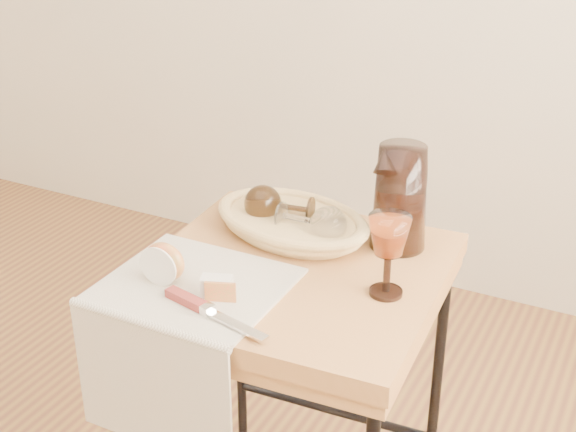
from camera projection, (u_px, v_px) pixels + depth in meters
The scene contains 10 objects.
side_table at pixel (292, 415), 1.70m from camera, with size 0.56×0.56×0.71m, color brown, non-canonical shape.
tea_towel at pixel (194, 285), 1.48m from camera, with size 0.33×0.29×0.01m, color silver.
bread_basket at pixel (292, 224), 1.66m from camera, with size 0.31×0.21×0.04m, color #A28A4C, non-canonical shape.
goblet_lying_a at pixel (283, 207), 1.67m from camera, with size 0.13×0.08×0.08m, color #45301A, non-canonical shape.
goblet_lying_b at pixel (308, 220), 1.62m from camera, with size 0.12×0.08×0.08m, color white, non-canonical shape.
pitcher at pixel (400, 197), 1.58m from camera, with size 0.15×0.23×0.25m, color black, non-canonical shape.
wine_goblet at pixel (388, 256), 1.42m from camera, with size 0.08×0.08×0.16m, color white, non-canonical shape.
apple_half at pixel (165, 261), 1.48m from camera, with size 0.08×0.04×0.08m, color red.
apple_wedge at pixel (217, 286), 1.43m from camera, with size 0.06×0.03×0.04m, color white.
table_knife at pixel (211, 311), 1.38m from camera, with size 0.23×0.02×0.02m, color silver, non-canonical shape.
Camera 1 is at (1.07, -0.67, 1.47)m, focal length 50.01 mm.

